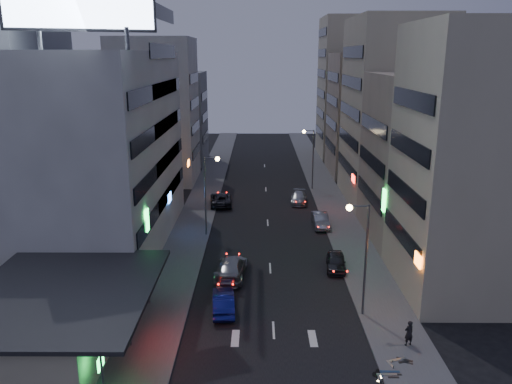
{
  "coord_description": "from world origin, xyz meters",
  "views": [
    {
      "loc": [
        -1.03,
        -25.52,
        17.67
      ],
      "look_at": [
        -1.23,
        17.12,
        5.93
      ],
      "focal_mm": 35.0,
      "sensor_mm": 36.0,
      "label": 1
    }
  ],
  "objects_px": {
    "parked_car_left": "(221,199)",
    "scooter_silver_a": "(398,365)",
    "parked_car_right_mid": "(321,220)",
    "road_car_silver": "(231,268)",
    "scooter_silver_b": "(405,348)",
    "person": "(409,333)",
    "road_car_blue": "(223,302)",
    "scooter_black_b": "(414,353)",
    "parked_car_right_far": "(299,198)",
    "parked_car_right_near": "(336,262)",
    "scooter_blue": "(400,363)",
    "scooter_black_a": "(405,383)"
  },
  "relations": [
    {
      "from": "parked_car_left",
      "to": "scooter_silver_a",
      "type": "height_order",
      "value": "parked_car_left"
    },
    {
      "from": "parked_car_right_mid",
      "to": "road_car_silver",
      "type": "height_order",
      "value": "road_car_silver"
    },
    {
      "from": "parked_car_right_mid",
      "to": "scooter_silver_b",
      "type": "bearing_deg",
      "value": -85.62
    },
    {
      "from": "parked_car_left",
      "to": "parked_car_right_mid",
      "type": "bearing_deg",
      "value": 139.45
    },
    {
      "from": "scooter_silver_b",
      "to": "person",
      "type": "bearing_deg",
      "value": -41.47
    },
    {
      "from": "road_car_blue",
      "to": "road_car_silver",
      "type": "height_order",
      "value": "road_car_silver"
    },
    {
      "from": "road_car_silver",
      "to": "scooter_silver_a",
      "type": "relative_size",
      "value": 3.31
    },
    {
      "from": "scooter_silver_a",
      "to": "scooter_black_b",
      "type": "bearing_deg",
      "value": -47.85
    },
    {
      "from": "scooter_silver_a",
      "to": "parked_car_right_far",
      "type": "bearing_deg",
      "value": 4.54
    },
    {
      "from": "person",
      "to": "parked_car_left",
      "type": "bearing_deg",
      "value": -84.33
    },
    {
      "from": "parked_car_right_near",
      "to": "parked_car_left",
      "type": "bearing_deg",
      "value": 127.09
    },
    {
      "from": "parked_car_right_near",
      "to": "scooter_blue",
      "type": "xyz_separation_m",
      "value": [
        1.54,
        -14.42,
        -0.04
      ]
    },
    {
      "from": "person",
      "to": "scooter_silver_b",
      "type": "relative_size",
      "value": 0.88
    },
    {
      "from": "scooter_silver_b",
      "to": "scooter_blue",
      "type": "bearing_deg",
      "value": 136.55
    },
    {
      "from": "scooter_blue",
      "to": "scooter_black_b",
      "type": "xyz_separation_m",
      "value": [
        1.09,
        0.98,
        -0.01
      ]
    },
    {
      "from": "road_car_silver",
      "to": "person",
      "type": "xyz_separation_m",
      "value": [
        11.61,
        -10.13,
        0.13
      ]
    },
    {
      "from": "parked_car_right_far",
      "to": "scooter_silver_b",
      "type": "distance_m",
      "value": 32.95
    },
    {
      "from": "parked_car_right_near",
      "to": "scooter_blue",
      "type": "bearing_deg",
      "value": -77.59
    },
    {
      "from": "scooter_silver_a",
      "to": "scooter_blue",
      "type": "distance_m",
      "value": 0.33
    },
    {
      "from": "person",
      "to": "scooter_black_a",
      "type": "bearing_deg",
      "value": 52.69
    },
    {
      "from": "parked_car_left",
      "to": "person",
      "type": "bearing_deg",
      "value": 109.12
    },
    {
      "from": "parked_car_right_mid",
      "to": "scooter_blue",
      "type": "relative_size",
      "value": 2.61
    },
    {
      "from": "road_car_silver",
      "to": "scooter_blue",
      "type": "relative_size",
      "value": 3.37
    },
    {
      "from": "parked_car_right_far",
      "to": "road_car_blue",
      "type": "distance_m",
      "value": 27.96
    },
    {
      "from": "scooter_silver_b",
      "to": "parked_car_right_near",
      "type": "bearing_deg",
      "value": -8.14
    },
    {
      "from": "scooter_blue",
      "to": "parked_car_left",
      "type": "bearing_deg",
      "value": 22.47
    },
    {
      "from": "parked_car_right_mid",
      "to": "parked_car_left",
      "type": "relative_size",
      "value": 0.82
    },
    {
      "from": "scooter_black_b",
      "to": "road_car_silver",
      "type": "bearing_deg",
      "value": 68.99
    },
    {
      "from": "road_car_blue",
      "to": "road_car_silver",
      "type": "distance_m",
      "value": 5.63
    },
    {
      "from": "parked_car_right_near",
      "to": "parked_car_right_mid",
      "type": "relative_size",
      "value": 0.9
    },
    {
      "from": "parked_car_right_far",
      "to": "scooter_silver_a",
      "type": "xyz_separation_m",
      "value": [
        2.92,
        -34.33,
        -0.01
      ]
    },
    {
      "from": "road_car_blue",
      "to": "scooter_silver_b",
      "type": "xyz_separation_m",
      "value": [
        11.3,
        -5.79,
        -0.01
      ]
    },
    {
      "from": "person",
      "to": "scooter_blue",
      "type": "height_order",
      "value": "person"
    },
    {
      "from": "scooter_black_a",
      "to": "scooter_silver_a",
      "type": "bearing_deg",
      "value": 18.59
    },
    {
      "from": "scooter_silver_b",
      "to": "parked_car_right_mid",
      "type": "bearing_deg",
      "value": -12.46
    },
    {
      "from": "parked_car_right_near",
      "to": "parked_car_right_far",
      "type": "distance_m",
      "value": 19.74
    },
    {
      "from": "parked_car_right_near",
      "to": "scooter_black_a",
      "type": "height_order",
      "value": "parked_car_right_near"
    },
    {
      "from": "parked_car_left",
      "to": "scooter_black_b",
      "type": "distance_m",
      "value": 35.1
    },
    {
      "from": "parked_car_right_near",
      "to": "scooter_black_b",
      "type": "relative_size",
      "value": 2.4
    },
    {
      "from": "scooter_black_a",
      "to": "scooter_silver_a",
      "type": "height_order",
      "value": "scooter_black_a"
    },
    {
      "from": "parked_car_right_far",
      "to": "scooter_silver_b",
      "type": "bearing_deg",
      "value": -77.74
    },
    {
      "from": "parked_car_right_far",
      "to": "scooter_blue",
      "type": "relative_size",
      "value": 2.67
    },
    {
      "from": "road_car_blue",
      "to": "scooter_black_a",
      "type": "distance_m",
      "value": 13.75
    },
    {
      "from": "parked_car_right_near",
      "to": "scooter_black_b",
      "type": "height_order",
      "value": "parked_car_right_near"
    },
    {
      "from": "parked_car_left",
      "to": "scooter_black_b",
      "type": "relative_size",
      "value": 3.27
    },
    {
      "from": "scooter_blue",
      "to": "parked_car_right_far",
      "type": "bearing_deg",
      "value": 6.78
    },
    {
      "from": "road_car_silver",
      "to": "scooter_black_b",
      "type": "xyz_separation_m",
      "value": [
        11.48,
        -11.8,
        -0.2
      ]
    },
    {
      "from": "parked_car_left",
      "to": "scooter_black_b",
      "type": "height_order",
      "value": "parked_car_left"
    },
    {
      "from": "road_car_silver",
      "to": "scooter_black_a",
      "type": "relative_size",
      "value": 3.2
    },
    {
      "from": "parked_car_right_mid",
      "to": "person",
      "type": "distance_m",
      "value": 22.88
    }
  ]
}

